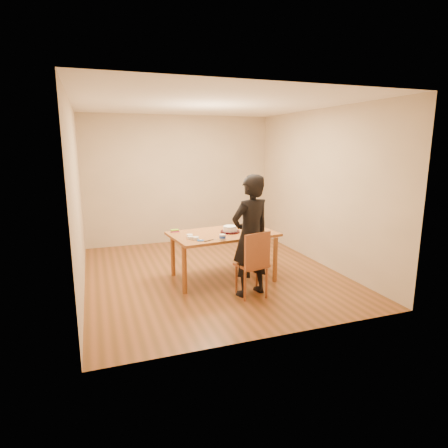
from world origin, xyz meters
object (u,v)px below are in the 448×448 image
object	(u,v)px
dining_table	(223,234)
cake_plate	(230,232)
person	(251,236)
cake	(230,229)
dining_chair	(251,265)

from	to	relation	value
dining_table	cake_plate	distance (m)	0.12
cake_plate	person	size ratio (longest dim) A/B	0.18
person	dining_table	bearing A→B (deg)	-94.61
dining_table	person	world-z (taller)	person
cake	dining_table	bearing A→B (deg)	173.30
dining_chair	person	bearing A→B (deg)	74.86
dining_table	cake_plate	xyz separation A→B (m)	(0.11, -0.01, 0.03)
dining_table	cake	world-z (taller)	cake
cake_plate	dining_table	bearing A→B (deg)	173.30
cake_plate	cake	xyz separation A→B (m)	(-0.00, 0.00, 0.05)
dining_chair	dining_table	bearing A→B (deg)	85.82
dining_table	cake_plate	world-z (taller)	cake_plate
person	cake	bearing A→B (deg)	-103.30
dining_table	dining_chair	distance (m)	0.84
dining_chair	cake_plate	xyz separation A→B (m)	(-0.04, 0.76, 0.31)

